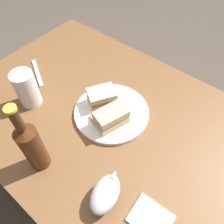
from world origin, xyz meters
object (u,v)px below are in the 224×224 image
object	(u,v)px
sandwich_half_right	(111,118)
pint_glass	(27,91)
gravy_boat	(105,193)
napkin	(151,218)
plate	(112,112)
sandwich_half_left	(102,97)
fork	(37,73)
cider_bottle	(32,145)

from	to	relation	value
sandwich_half_right	pint_glass	bearing A→B (deg)	-160.95
gravy_boat	napkin	distance (m)	0.14
plate	gravy_boat	distance (m)	0.31
sandwich_half_left	fork	bearing A→B (deg)	-172.70
gravy_boat	fork	xyz separation A→B (m)	(-0.58, 0.22, -0.04)
pint_glass	cider_bottle	size ratio (longest dim) A/B	0.52
gravy_boat	napkin	xyz separation A→B (m)	(0.13, 0.04, -0.04)
plate	gravy_boat	xyz separation A→B (m)	(0.18, -0.25, 0.03)
plate	fork	bearing A→B (deg)	-175.02
sandwich_half_left	fork	xyz separation A→B (m)	(-0.34, -0.04, -0.04)
pint_glass	napkin	world-z (taller)	pint_glass
pint_glass	cider_bottle	world-z (taller)	cider_bottle
fork	sandwich_half_left	bearing A→B (deg)	35.01
sandwich_half_left	gravy_boat	world-z (taller)	sandwich_half_left
sandwich_half_right	pint_glass	distance (m)	0.33
sandwich_half_right	plate	bearing A→B (deg)	127.90
sandwich_half_left	pint_glass	size ratio (longest dim) A/B	0.85
plate	sandwich_half_right	size ratio (longest dim) A/B	2.18
napkin	fork	xyz separation A→B (m)	(-0.71, 0.18, -0.00)
plate	napkin	distance (m)	0.38
gravy_boat	sandwich_half_right	bearing A→B (deg)	125.83
cider_bottle	napkin	distance (m)	0.39
plate	cider_bottle	world-z (taller)	cider_bottle
sandwich_half_left	pint_glass	bearing A→B (deg)	-144.52
sandwich_half_right	napkin	world-z (taller)	sandwich_half_right
plate	gravy_boat	bearing A→B (deg)	-53.80
sandwich_half_right	cider_bottle	xyz separation A→B (m)	(-0.09, -0.25, 0.06)
gravy_boat	fork	bearing A→B (deg)	159.47
fork	sandwich_half_right	bearing A→B (deg)	26.47
pint_glass	cider_bottle	xyz separation A→B (m)	(0.23, -0.14, 0.05)
cider_bottle	napkin	world-z (taller)	cider_bottle
plate	cider_bottle	bearing A→B (deg)	-99.95
pint_glass	napkin	distance (m)	0.60
gravy_boat	napkin	size ratio (longest dim) A/B	1.26
cider_bottle	fork	distance (m)	0.44
fork	cider_bottle	bearing A→B (deg)	-9.74
plate	sandwich_half_right	xyz separation A→B (m)	(0.03, -0.04, 0.04)
sandwich_half_left	gravy_boat	xyz separation A→B (m)	(0.24, -0.26, -0.01)
cider_bottle	napkin	xyz separation A→B (m)	(0.37, 0.08, -0.11)
sandwich_half_right	napkin	size ratio (longest dim) A/B	1.16
pint_glass	gravy_boat	size ratio (longest dim) A/B	1.04
sandwich_half_left	pint_glass	world-z (taller)	pint_glass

